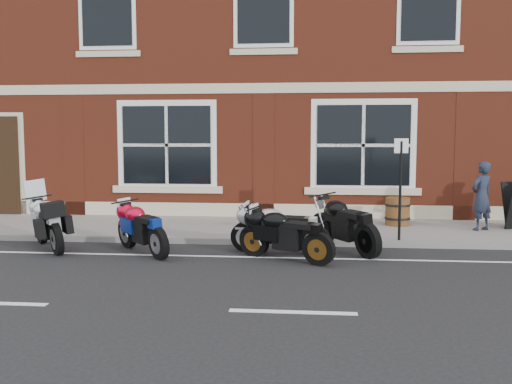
# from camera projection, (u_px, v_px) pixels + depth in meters

# --- Properties ---
(ground) EXTENTS (80.00, 80.00, 0.00)m
(ground) POSITION_uv_depth(u_px,v_px,m) (298.00, 260.00, 10.08)
(ground) COLOR black
(ground) RESTS_ON ground
(sidewalk) EXTENTS (30.00, 3.00, 0.12)m
(sidewalk) POSITION_uv_depth(u_px,v_px,m) (301.00, 230.00, 13.04)
(sidewalk) COLOR slate
(sidewalk) RESTS_ON ground
(kerb) EXTENTS (30.00, 0.16, 0.12)m
(kerb) POSITION_uv_depth(u_px,v_px,m) (300.00, 242.00, 11.48)
(kerb) COLOR slate
(kerb) RESTS_ON ground
(pub_building) EXTENTS (24.00, 12.00, 12.00)m
(pub_building) POSITION_uv_depth(u_px,v_px,m) (306.00, 27.00, 19.90)
(pub_building) COLOR maroon
(pub_building) RESTS_ON ground
(moto_touring_silver) EXTENTS (1.32, 1.67, 1.32)m
(moto_touring_silver) POSITION_uv_depth(u_px,v_px,m) (49.00, 221.00, 11.15)
(moto_touring_silver) COLOR black
(moto_touring_silver) RESTS_ON ground
(moto_sport_red) EXTENTS (1.40, 1.53, 0.88)m
(moto_sport_red) POSITION_uv_depth(u_px,v_px,m) (142.00, 226.00, 10.69)
(moto_sport_red) COLOR black
(moto_sport_red) RESTS_ON ground
(moto_sport_black) EXTENTS (1.73, 1.03, 0.86)m
(moto_sport_black) POSITION_uv_depth(u_px,v_px,m) (284.00, 233.00, 10.04)
(moto_sport_black) COLOR black
(moto_sport_black) RESTS_ON ground
(moto_sport_silver) EXTENTS (1.89, 0.47, 0.85)m
(moto_sport_silver) POSITION_uv_depth(u_px,v_px,m) (278.00, 227.00, 10.66)
(moto_sport_silver) COLOR black
(moto_sport_silver) RESTS_ON ground
(moto_naked_black) EXTENTS (1.23, 1.91, 0.97)m
(moto_naked_black) POSITION_uv_depth(u_px,v_px,m) (344.00, 222.00, 10.89)
(moto_naked_black) COLOR black
(moto_naked_black) RESTS_ON ground
(pedestrian_left) EXTENTS (0.66, 0.61, 1.52)m
(pedestrian_left) POSITION_uv_depth(u_px,v_px,m) (482.00, 196.00, 12.54)
(pedestrian_left) COLOR #1C2232
(pedestrian_left) RESTS_ON sidewalk
(barrel_planter) EXTENTS (0.59, 0.59, 0.65)m
(barrel_planter) POSITION_uv_depth(u_px,v_px,m) (397.00, 211.00, 13.29)
(barrel_planter) COLOR #553616
(barrel_planter) RESTS_ON sidewalk
(parking_sign) EXTENTS (0.28, 0.08, 2.03)m
(parking_sign) POSITION_uv_depth(u_px,v_px,m) (400.00, 182.00, 11.30)
(parking_sign) COLOR black
(parking_sign) RESTS_ON sidewalk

